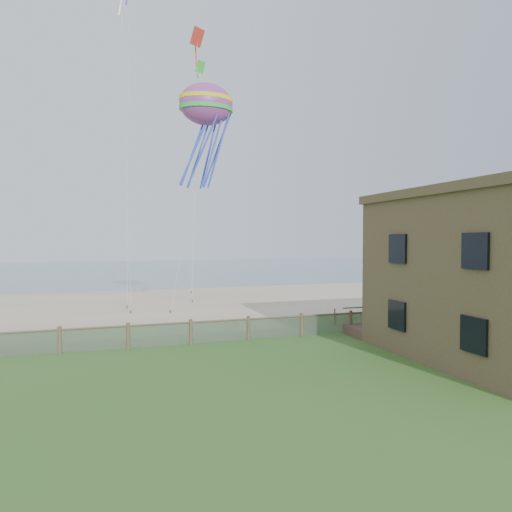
% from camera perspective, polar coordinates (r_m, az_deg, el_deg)
% --- Properties ---
extents(ground, '(160.00, 160.00, 0.00)m').
position_cam_1_polar(ground, '(18.54, 4.77, -14.25)').
color(ground, '#326021').
rests_on(ground, ground).
extents(sand_beach, '(72.00, 20.00, 0.02)m').
position_cam_1_polar(sand_beach, '(39.33, -7.99, -5.59)').
color(sand_beach, tan).
rests_on(sand_beach, ground).
extents(ocean, '(160.00, 68.00, 0.02)m').
position_cam_1_polar(ocean, '(82.82, -13.50, -1.64)').
color(ocean, slate).
rests_on(ocean, ground).
extents(chainlink_fence, '(36.20, 0.20, 1.25)m').
position_cam_1_polar(chainlink_fence, '(23.88, -0.97, -9.19)').
color(chainlink_fence, '#4A3929').
rests_on(chainlink_fence, ground).
extents(motel_deck, '(15.00, 2.00, 0.50)m').
position_cam_1_polar(motel_deck, '(29.68, 24.63, -7.75)').
color(motel_deck, brown).
rests_on(motel_deck, ground).
extents(picnic_table, '(2.22, 1.84, 0.83)m').
position_cam_1_polar(picnic_table, '(23.73, 23.49, -9.76)').
color(picnic_table, brown).
rests_on(picnic_table, ground).
extents(octopus_kite, '(4.25, 3.72, 7.28)m').
position_cam_1_polar(octopus_kite, '(30.95, -6.23, 15.00)').
color(octopus_kite, '#DA5022').
extents(kite_red, '(1.96, 2.08, 2.52)m').
position_cam_1_polar(kite_red, '(37.01, -7.34, 24.65)').
color(kite_red, red).
extents(kite_green, '(1.64, 1.89, 2.38)m').
position_cam_1_polar(kite_green, '(43.27, -6.97, 21.62)').
color(kite_green, green).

